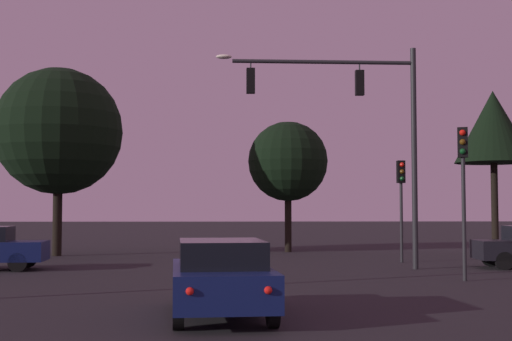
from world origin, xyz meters
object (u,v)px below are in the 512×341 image
(traffic_light_corner_right, at_px, (463,172))
(car_nearside_lane, at_px, (221,276))
(tree_center_horizon, at_px, (59,131))
(traffic_light_corner_left, at_px, (401,190))
(tree_behind_sign, at_px, (493,127))
(tree_left_far, at_px, (288,162))
(traffic_signal_mast_arm, at_px, (360,115))

(traffic_light_corner_right, height_order, car_nearside_lane, traffic_light_corner_right)
(tree_center_horizon, bearing_deg, car_nearside_lane, -66.77)
(traffic_light_corner_left, relative_size, tree_center_horizon, 0.47)
(tree_behind_sign, bearing_deg, tree_left_far, 159.11)
(traffic_light_corner_left, xyz_separation_m, tree_center_horizon, (-14.71, 4.30, 2.78))
(traffic_light_corner_right, distance_m, tree_left_far, 14.57)
(tree_left_far, bearing_deg, traffic_light_corner_right, -73.52)
(traffic_light_corner_left, distance_m, traffic_light_corner_right, 7.12)
(traffic_signal_mast_arm, relative_size, car_nearside_lane, 1.77)
(traffic_signal_mast_arm, xyz_separation_m, tree_left_far, (-1.79, 9.91, -1.01))
(traffic_signal_mast_arm, relative_size, traffic_light_corner_left, 1.94)
(traffic_light_corner_right, distance_m, car_nearside_lane, 9.99)
(car_nearside_lane, relative_size, tree_behind_sign, 0.59)
(traffic_light_corner_right, relative_size, tree_center_horizon, 0.53)
(traffic_light_corner_left, bearing_deg, car_nearside_lane, -117.03)
(car_nearside_lane, bearing_deg, traffic_light_corner_right, 42.80)
(traffic_light_corner_right, bearing_deg, tree_left_far, 106.48)
(traffic_light_corner_right, xyz_separation_m, tree_behind_sign, (4.94, 10.46, 2.59))
(traffic_light_corner_right, bearing_deg, car_nearside_lane, -137.20)
(tree_behind_sign, relative_size, tree_center_horizon, 0.87)
(traffic_light_corner_right, height_order, tree_left_far, tree_left_far)
(traffic_signal_mast_arm, height_order, traffic_light_corner_right, traffic_signal_mast_arm)
(traffic_signal_mast_arm, relative_size, traffic_light_corner_right, 1.73)
(traffic_light_corner_left, height_order, tree_left_far, tree_left_far)
(traffic_light_corner_left, xyz_separation_m, car_nearside_lane, (-6.99, -13.70, -2.10))
(traffic_light_corner_right, height_order, tree_behind_sign, tree_behind_sign)
(traffic_light_corner_left, height_order, car_nearside_lane, traffic_light_corner_left)
(traffic_light_corner_right, bearing_deg, tree_center_horizon, 142.42)
(traffic_signal_mast_arm, bearing_deg, car_nearside_lane, -114.26)
(tree_left_far, relative_size, tree_center_horizon, 0.75)
(traffic_light_corner_left, xyz_separation_m, traffic_light_corner_right, (0.12, -7.12, 0.33))
(traffic_signal_mast_arm, relative_size, tree_left_far, 1.22)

